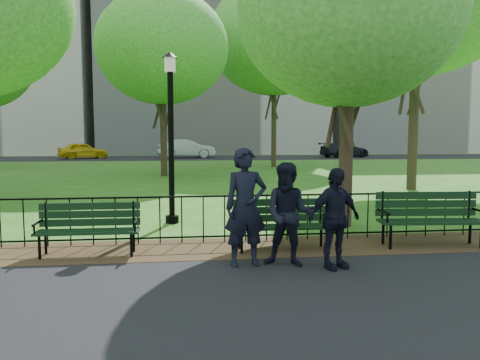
{
  "coord_description": "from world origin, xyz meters",
  "views": [
    {
      "loc": [
        -1.34,
        -6.63,
        2.02
      ],
      "look_at": [
        -0.37,
        1.5,
        1.23
      ],
      "focal_mm": 35.0,
      "sensor_mm": 36.0,
      "label": 1
    }
  ],
  "objects": [
    {
      "name": "ground",
      "position": [
        0.0,
        0.0,
        0.0
      ],
      "size": [
        120.0,
        120.0,
        0.0
      ],
      "primitive_type": "plane",
      "color": "#326A1C"
    },
    {
      "name": "dirt_strip",
      "position": [
        0.0,
        1.5,
        0.01
      ],
      "size": [
        60.0,
        1.6,
        0.01
      ],
      "primitive_type": "cube",
      "color": "#3E2C19",
      "rests_on": "ground"
    },
    {
      "name": "far_street",
      "position": [
        0.0,
        35.0,
        0.01
      ],
      "size": [
        70.0,
        9.0,
        0.01
      ],
      "primitive_type": "cube",
      "color": "black",
      "rests_on": "ground"
    },
    {
      "name": "iron_fence",
      "position": [
        0.0,
        2.0,
        0.5
      ],
      "size": [
        24.06,
        0.06,
        1.0
      ],
      "color": "black",
      "rests_on": "ground"
    },
    {
      "name": "apartment_mid",
      "position": [
        2.0,
        48.0,
        15.0
      ],
      "size": [
        24.0,
        15.0,
        30.0
      ],
      "primitive_type": "cube",
      "color": "#B3AEA3",
      "rests_on": "ground"
    },
    {
      "name": "apartment_east",
      "position": [
        26.0,
        48.0,
        12.0
      ],
      "size": [
        20.0,
        15.0,
        24.0
      ],
      "primitive_type": "cube",
      "color": "beige",
      "rests_on": "ground"
    },
    {
      "name": "park_bench_main",
      "position": [
        0.07,
        1.26,
        0.59
      ],
      "size": [
        1.74,
        0.55,
        0.96
      ],
      "rotation": [
        0.0,
        0.0,
        -0.01
      ],
      "color": "black",
      "rests_on": "ground"
    },
    {
      "name": "park_bench_left_a",
      "position": [
        -2.95,
        1.35,
        0.54
      ],
      "size": [
        1.68,
        0.53,
        0.95
      ],
      "rotation": [
        0.0,
        0.0,
        -0.01
      ],
      "color": "black",
      "rests_on": "ground"
    },
    {
      "name": "park_bench_right_a",
      "position": [
        3.07,
        1.28,
        0.61
      ],
      "size": [
        1.91,
        0.73,
        1.06
      ],
      "rotation": [
        0.0,
        0.0,
        -0.08
      ],
      "color": "black",
      "rests_on": "ground"
    },
    {
      "name": "lamppost",
      "position": [
        -1.63,
        4.1,
        2.1
      ],
      "size": [
        0.35,
        0.35,
        3.86
      ],
      "color": "black",
      "rests_on": "ground"
    },
    {
      "name": "tree_near_e",
      "position": [
        2.18,
        3.27,
        4.64
      ],
      "size": [
        4.79,
        4.79,
        6.68
      ],
      "color": "#2D2116",
      "rests_on": "ground"
    },
    {
      "name": "tree_far_c",
      "position": [
        -2.33,
        16.65,
        6.2
      ],
      "size": [
        6.41,
        6.41,
        8.94
      ],
      "color": "#2D2116",
      "rests_on": "ground"
    },
    {
      "name": "tree_far_e",
      "position": [
        4.28,
        22.42,
        7.96
      ],
      "size": [
        8.23,
        8.23,
        11.47
      ],
      "color": "#2D2116",
      "rests_on": "ground"
    },
    {
      "name": "person_left",
      "position": [
        -0.42,
        0.38,
        0.92
      ],
      "size": [
        0.71,
        0.51,
        1.81
      ],
      "primitive_type": "imported",
      "rotation": [
        0.0,
        0.0,
        0.12
      ],
      "color": "black",
      "rests_on": "asphalt_path"
    },
    {
      "name": "person_mid",
      "position": [
        0.23,
        0.28,
        0.81
      ],
      "size": [
        0.86,
        0.64,
        1.59
      ],
      "primitive_type": "imported",
      "rotation": [
        0.0,
        0.0,
        -0.34
      ],
      "color": "black",
      "rests_on": "asphalt_path"
    },
    {
      "name": "person_right",
      "position": [
        0.88,
        0.06,
        0.77
      ],
      "size": [
        0.96,
        0.63,
        1.52
      ],
      "primitive_type": "imported",
      "rotation": [
        0.0,
        0.0,
        0.33
      ],
      "color": "black",
      "rests_on": "asphalt_path"
    },
    {
      "name": "taxi",
      "position": [
        -9.86,
        34.41,
        0.7
      ],
      "size": [
        4.38,
        3.06,
        1.39
      ],
      "primitive_type": "imported",
      "rotation": [
        0.0,
        0.0,
        1.96
      ],
      "color": "gold",
      "rests_on": "far_street"
    },
    {
      "name": "sedan_silver",
      "position": [
        -1.16,
        34.56,
        0.83
      ],
      "size": [
        5.17,
        2.6,
        1.63
      ],
      "primitive_type": "imported",
      "rotation": [
        0.0,
        0.0,
        1.76
      ],
      "color": "#A9ABB1",
      "rests_on": "far_street"
    },
    {
      "name": "sedan_dark",
      "position": [
        13.14,
        34.34,
        0.69
      ],
      "size": [
        5.05,
        3.25,
        1.36
      ],
      "primitive_type": "imported",
      "rotation": [
        0.0,
        0.0,
        1.88
      ],
      "color": "black",
      "rests_on": "far_street"
    }
  ]
}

